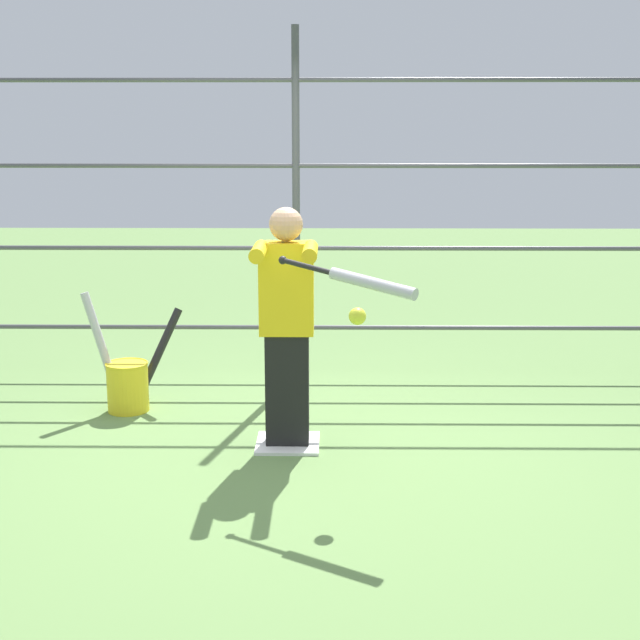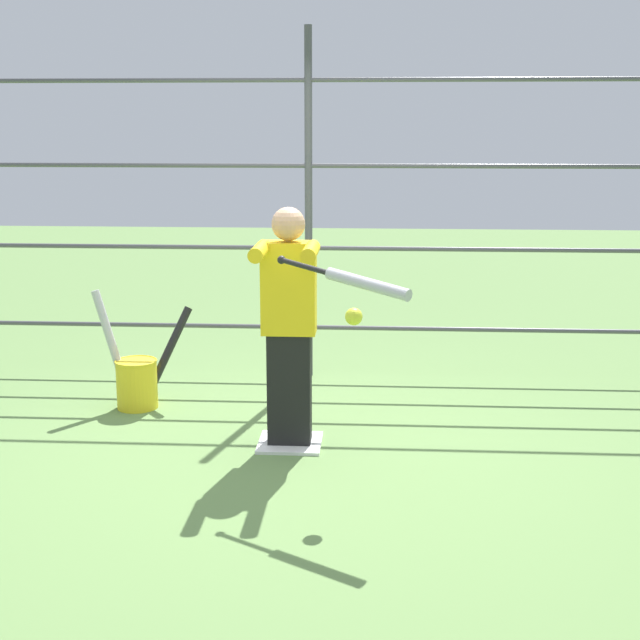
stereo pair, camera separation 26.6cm
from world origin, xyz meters
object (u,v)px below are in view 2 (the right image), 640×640
object	(u,v)px
bat_bucket	(137,378)
softball_in_flight	(354,317)
batter	(289,320)
baseball_bat_swinging	(356,281)

from	to	relation	value
bat_bucket	softball_in_flight	bearing A→B (deg)	140.11
softball_in_flight	batter	bearing A→B (deg)	-56.04
baseball_bat_swinging	softball_in_flight	size ratio (longest dim) A/B	7.79
baseball_bat_swinging	softball_in_flight	xyz separation A→B (m)	(0.01, -0.09, -0.21)
baseball_bat_swinging	bat_bucket	xyz separation A→B (m)	(1.60, -1.42, -0.98)
batter	bat_bucket	distance (m)	1.49
bat_bucket	baseball_bat_swinging	bearing A→B (deg)	138.48
softball_in_flight	bat_bucket	xyz separation A→B (m)	(1.59, -1.33, -0.76)
baseball_bat_swinging	batter	bearing A→B (deg)	-58.77
softball_in_flight	bat_bucket	distance (m)	2.20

